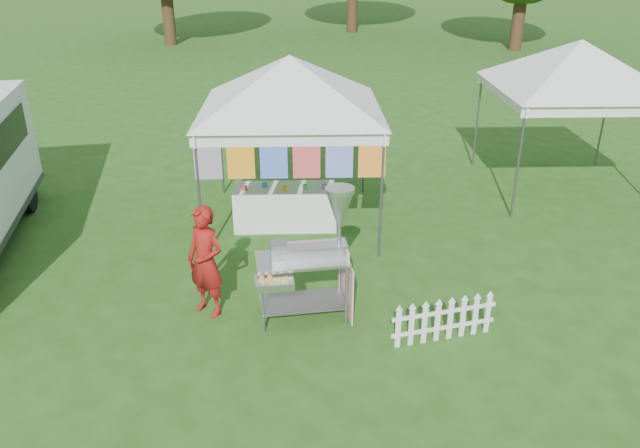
{
  "coord_description": "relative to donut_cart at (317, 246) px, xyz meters",
  "views": [
    {
      "loc": [
        0.17,
        -6.94,
        4.79
      ],
      "look_at": [
        0.42,
        0.99,
        1.1
      ],
      "focal_mm": 35.0,
      "sensor_mm": 36.0,
      "label": 1
    }
  ],
  "objects": [
    {
      "name": "picket_fence",
      "position": [
        1.61,
        -0.59,
        -0.81
      ],
      "size": [
        1.4,
        0.37,
        0.56
      ],
      "rotation": [
        0.0,
        0.0,
        0.24
      ],
      "color": "white",
      "rests_on": "ground"
    },
    {
      "name": "vendor",
      "position": [
        -1.5,
        0.17,
        -0.31
      ],
      "size": [
        0.69,
        0.64,
        1.58
      ],
      "primitive_type": "imported",
      "rotation": [
        0.0,
        0.0,
        -0.59
      ],
      "color": "maroon",
      "rests_on": "ground"
    },
    {
      "name": "ground",
      "position": [
        -0.36,
        -0.33,
        -1.1
      ],
      "size": [
        120.0,
        120.0,
        0.0
      ],
      "primitive_type": "plane",
      "color": "#294E16",
      "rests_on": "ground"
    },
    {
      "name": "canopy_main",
      "position": [
        -0.36,
        3.17,
        1.89
      ],
      "size": [
        4.24,
        4.24,
        3.45
      ],
      "color": "#59595E",
      "rests_on": "ground"
    },
    {
      "name": "display_table",
      "position": [
        -0.49,
        2.98,
        -0.73
      ],
      "size": [
        1.8,
        0.7,
        0.75
      ],
      "primitive_type": "cube",
      "color": "white",
      "rests_on": "ground"
    },
    {
      "name": "donut_cart",
      "position": [
        0.0,
        0.0,
        0.0
      ],
      "size": [
        1.35,
        1.07,
        1.87
      ],
      "rotation": [
        0.0,
        0.0,
        0.13
      ],
      "color": "gray",
      "rests_on": "ground"
    },
    {
      "name": "canopy_right",
      "position": [
        5.14,
        4.67,
        1.89
      ],
      "size": [
        4.24,
        4.24,
        3.45
      ],
      "color": "#59595E",
      "rests_on": "ground"
    }
  ]
}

